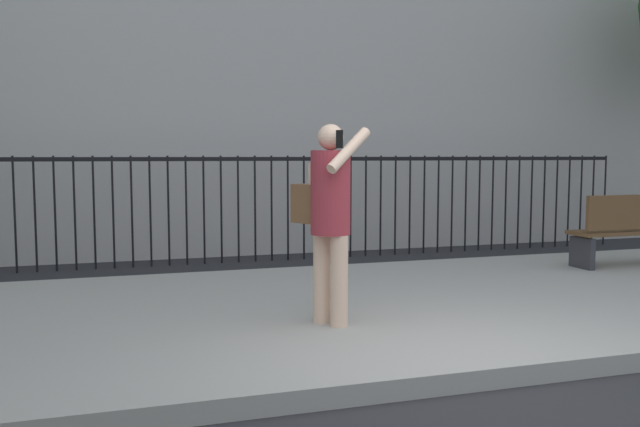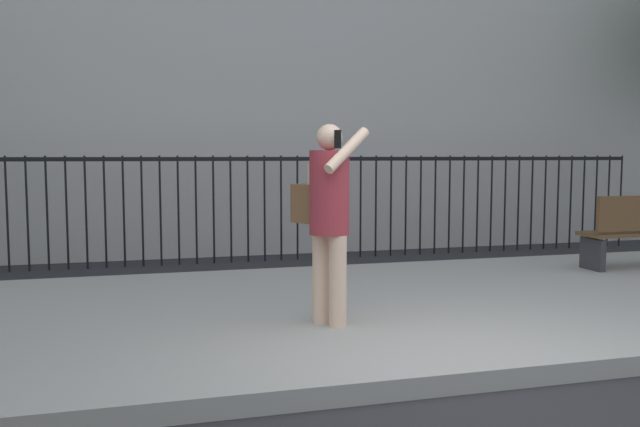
# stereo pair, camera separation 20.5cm
# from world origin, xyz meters

# --- Properties ---
(ground_plane) EXTENTS (60.00, 60.00, 0.00)m
(ground_plane) POSITION_xyz_m (0.00, 0.00, 0.00)
(ground_plane) COLOR #28282B
(sidewalk) EXTENTS (28.00, 4.40, 0.15)m
(sidewalk) POSITION_xyz_m (0.00, 2.20, 0.07)
(sidewalk) COLOR #9E9B93
(sidewalk) RESTS_ON ground
(iron_fence) EXTENTS (12.03, 0.04, 1.60)m
(iron_fence) POSITION_xyz_m (0.00, 5.90, 1.02)
(iron_fence) COLOR black
(iron_fence) RESTS_ON ground
(pedestrian_on_phone) EXTENTS (0.61, 0.72, 1.72)m
(pedestrian_on_phone) POSITION_xyz_m (-0.66, 1.50, 1.15)
(pedestrian_on_phone) COLOR beige
(pedestrian_on_phone) RESTS_ON sidewalk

